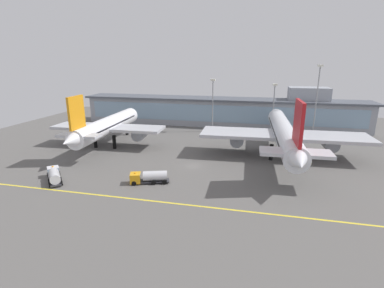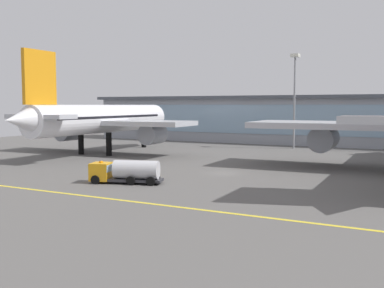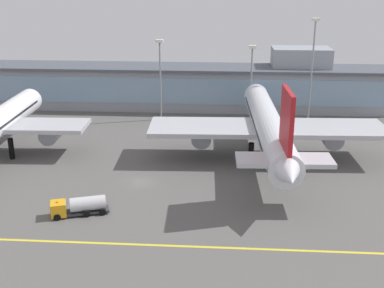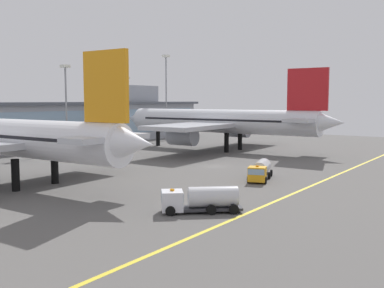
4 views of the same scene
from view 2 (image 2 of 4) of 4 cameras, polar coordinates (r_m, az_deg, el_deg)
The scene contains 6 objects.
ground_plane at distance 65.66m, azimuth 4.04°, elevation -3.65°, with size 180.00×180.00×0.00m, color #5B5956.
taxiway_centreline_stripe at distance 46.73m, azimuth -7.08°, elevation -7.16°, with size 144.00×0.50×0.01m, color yellow.
terminal_building at distance 116.10m, azimuth 15.83°, elevation 3.12°, with size 123.72×14.00×17.26m.
airliner_near_left at distance 92.99m, azimuth -10.98°, elevation 3.02°, with size 37.47×48.75×18.70m.
fuel_tanker_truck at distance 57.64m, azimuth -8.50°, elevation -3.37°, with size 9.35×5.33×2.90m.
apron_light_mast_centre at distance 104.62m, azimuth 12.66°, elevation 7.09°, with size 1.80×1.80×20.95m.
Camera 2 is at (26.33, -59.36, 9.73)m, focal length 42.85 mm.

